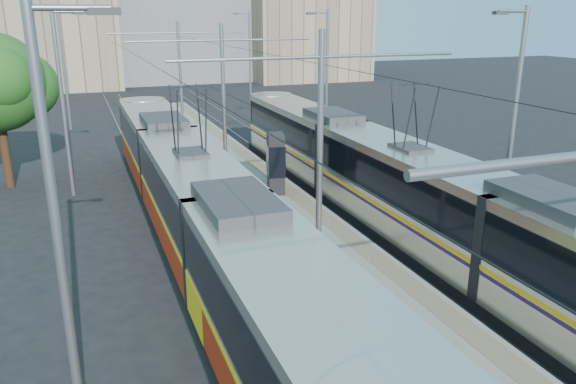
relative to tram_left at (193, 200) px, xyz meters
name	(u,v)px	position (x,y,z in m)	size (l,w,h in m)	color
platform	(242,181)	(3.60, 6.61, -1.56)	(4.00, 50.00, 0.30)	gray
tactile_strip_left	(212,181)	(2.15, 6.61, -1.40)	(0.70, 50.00, 0.01)	gray
tactile_strip_right	(271,175)	(5.05, 6.61, -1.40)	(0.70, 50.00, 0.01)	gray
rails	(242,184)	(3.60, 6.61, -1.69)	(8.71, 70.00, 0.03)	gray
tram_left	(193,200)	(0.00, 0.00, 0.00)	(2.43, 28.52, 5.50)	black
tram_right	(408,189)	(7.20, -1.92, 0.15)	(2.43, 31.40, 5.50)	black
catenary	(259,97)	(3.60, 3.77, 2.81)	(9.20, 70.00, 7.00)	slate
street_lamps	(218,86)	(3.60, 10.61, 2.47)	(15.18, 38.22, 8.00)	slate
shelter	(276,162)	(4.40, 4.03, -0.06)	(0.96, 1.30, 2.57)	black
tree	(2,84)	(-6.36, 10.23, 3.03)	(4.83, 4.46, 7.01)	#382314
building_left	(37,23)	(-6.40, 49.61, 5.14)	(16.32, 12.24, 13.68)	#9D876A
building_centre	(180,10)	(9.60, 53.61, 6.45)	(18.36, 14.28, 16.29)	gray
building_right	(305,28)	(23.60, 47.61, 4.35)	(14.28, 10.20, 12.10)	#9D876A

